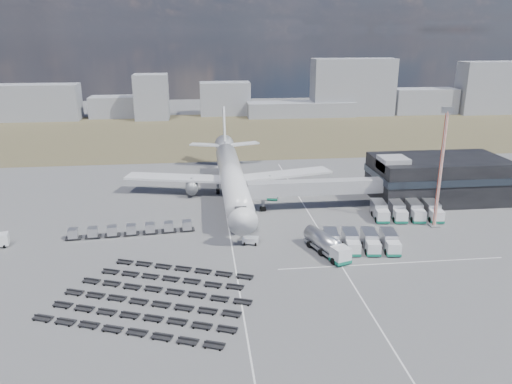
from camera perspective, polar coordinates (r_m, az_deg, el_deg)
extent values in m
plane|color=#565659|center=(91.22, -1.42, -6.75)|extent=(420.00, 420.00, 0.00)
cube|color=#4C432D|center=(196.39, -4.38, 6.77)|extent=(420.00, 90.00, 0.01)
cube|color=silver|center=(95.63, -2.89, -5.55)|extent=(0.25, 110.00, 0.01)
cube|color=silver|center=(98.28, 7.67, -5.02)|extent=(0.25, 110.00, 0.01)
cube|color=silver|center=(89.75, 15.33, -7.87)|extent=(40.00, 0.25, 0.01)
cube|color=black|center=(124.51, 20.05, 1.44)|extent=(30.00, 16.00, 10.00)
cube|color=#262D38|center=(124.20, 20.11, 1.97)|extent=(30.40, 16.40, 1.60)
cube|color=#939399|center=(116.70, 15.42, 3.13)|extent=(6.00, 6.00, 3.00)
cube|color=#939399|center=(111.14, 6.91, 0.56)|extent=(29.80, 3.00, 3.00)
cube|color=#939399|center=(108.39, 0.07, 0.24)|extent=(4.00, 3.60, 3.40)
cylinder|color=slate|center=(109.84, 0.81, -0.92)|extent=(0.70, 0.70, 5.10)
cylinder|color=black|center=(110.54, 0.81, -1.95)|extent=(1.40, 0.90, 1.40)
cylinder|color=silver|center=(117.45, -2.78, 1.73)|extent=(5.60, 48.00, 5.60)
cone|color=silver|center=(92.38, -1.64, -2.85)|extent=(5.60, 5.00, 5.60)
cone|color=silver|center=(144.31, -3.56, 5.14)|extent=(5.60, 8.00, 5.60)
cube|color=black|center=(93.96, -1.76, -1.97)|extent=(2.20, 2.00, 0.80)
cube|color=silver|center=(122.49, -9.01, 1.63)|extent=(25.59, 11.38, 0.50)
cube|color=silver|center=(124.03, 3.07, 2.04)|extent=(25.59, 11.38, 0.50)
cylinder|color=slate|center=(120.95, -7.35, 0.65)|extent=(3.00, 5.00, 3.00)
cylinder|color=slate|center=(122.09, 1.59, 0.97)|extent=(3.00, 5.00, 3.00)
cube|color=silver|center=(146.00, -5.77, 5.40)|extent=(9.49, 5.63, 0.35)
cube|color=silver|center=(146.55, -1.45, 5.53)|extent=(9.49, 5.63, 0.35)
cube|color=silver|center=(146.09, -3.67, 7.58)|extent=(0.50, 9.06, 11.45)
cylinder|color=slate|center=(98.96, -1.90, -3.92)|extent=(0.50, 0.50, 2.50)
cylinder|color=slate|center=(122.30, -4.38, 0.38)|extent=(0.60, 0.60, 2.50)
cylinder|color=slate|center=(122.68, -1.39, 0.49)|extent=(0.60, 0.60, 2.50)
cylinder|color=black|center=(99.24, -1.90, -4.32)|extent=(0.50, 1.20, 1.20)
cube|color=gray|center=(244.39, -24.63, 9.29)|extent=(44.26, 12.00, 15.65)
cube|color=gray|center=(240.39, -15.15, 9.41)|extent=(27.58, 12.00, 9.40)
cube|color=gray|center=(230.28, -11.85, 10.60)|extent=(14.70, 12.00, 19.78)
cube|color=gray|center=(238.60, -3.57, 10.62)|extent=(23.17, 12.00, 15.10)
cube|color=gray|center=(234.56, 5.13, 9.42)|extent=(49.56, 12.00, 6.68)
cube|color=gray|center=(240.69, 11.00, 11.68)|extent=(38.07, 12.00, 25.84)
cube|color=gray|center=(255.10, 18.61, 9.83)|extent=(30.08, 12.00, 11.73)
cube|color=gray|center=(267.26, 25.59, 10.71)|extent=(34.25, 12.00, 24.19)
cube|color=silver|center=(87.06, 9.65, -7.07)|extent=(3.51, 3.51, 2.63)
cube|color=#126A51|center=(87.50, 9.61, -7.69)|extent=(3.65, 3.65, 0.57)
cylinder|color=#BABABF|center=(91.02, 7.62, -5.47)|extent=(5.56, 9.05, 2.86)
cube|color=slate|center=(91.55, 7.58, -6.22)|extent=(5.45, 9.01, 0.40)
cylinder|color=black|center=(90.38, 8.18, -6.78)|extent=(3.23, 2.18, 1.26)
cube|color=silver|center=(93.70, -0.64, -5.58)|extent=(3.31, 2.34, 1.38)
cube|color=silver|center=(119.20, 1.97, 0.11)|extent=(3.65, 6.26, 2.74)
cube|color=#126A51|center=(119.55, 1.96, -0.40)|extent=(3.77, 6.38, 0.44)
cube|color=silver|center=(90.08, 8.84, -6.36)|extent=(2.65, 2.56, 2.29)
cube|color=#126A51|center=(90.44, 8.81, -6.87)|extent=(2.77, 2.68, 0.47)
cube|color=#BABABF|center=(93.20, 8.54, -5.21)|extent=(3.06, 5.05, 2.70)
cube|color=silver|center=(90.66, 11.07, -6.32)|extent=(2.65, 2.56, 2.29)
cube|color=#126A51|center=(91.02, 11.03, -6.83)|extent=(2.77, 2.68, 0.47)
cube|color=#BABABF|center=(93.77, 10.69, -5.18)|extent=(3.06, 5.05, 2.70)
cube|color=silver|center=(91.38, 13.26, -6.28)|extent=(2.65, 2.56, 2.29)
cube|color=#126A51|center=(91.74, 13.22, -6.78)|extent=(2.77, 2.68, 0.47)
cube|color=#BABABF|center=(94.46, 12.81, -5.15)|extent=(3.06, 5.05, 2.70)
cube|color=silver|center=(92.23, 15.41, -6.23)|extent=(2.65, 2.56, 2.29)
cube|color=#126A51|center=(92.58, 15.37, -6.73)|extent=(2.77, 2.68, 0.47)
cube|color=#BABABF|center=(95.28, 14.89, -5.11)|extent=(3.06, 5.05, 2.70)
cube|color=silver|center=(106.85, 14.26, -2.69)|extent=(2.81, 2.71, 2.43)
cube|color=#126A51|center=(107.18, 14.22, -3.16)|extent=(2.93, 2.84, 0.50)
cube|color=#BABABF|center=(110.22, 13.82, -1.76)|extent=(3.24, 5.36, 2.87)
cube|color=silver|center=(107.82, 16.20, -2.67)|extent=(2.81, 2.71, 2.43)
cube|color=#126A51|center=(108.14, 16.15, -3.13)|extent=(2.93, 2.84, 0.50)
cube|color=#BABABF|center=(111.16, 15.70, -1.75)|extent=(3.24, 5.36, 2.87)
cube|color=silver|center=(108.91, 18.10, -2.64)|extent=(2.81, 2.71, 2.43)
cube|color=#126A51|center=(109.23, 18.05, -3.10)|extent=(2.93, 2.84, 0.50)
cube|color=#BABABF|center=(112.21, 17.54, -1.74)|extent=(3.24, 5.36, 2.87)
cube|color=silver|center=(110.11, 19.96, -2.62)|extent=(2.81, 2.71, 2.43)
cube|color=#126A51|center=(110.43, 19.90, -3.07)|extent=(2.93, 2.84, 0.50)
cube|color=#BABABF|center=(113.38, 19.36, -1.72)|extent=(3.24, 5.36, 2.87)
cube|color=black|center=(102.02, -20.13, -4.93)|extent=(3.07, 2.04, 0.20)
cube|color=#BABABF|center=(101.67, -20.18, -4.43)|extent=(1.95, 1.95, 1.69)
cube|color=black|center=(101.49, -18.11, -4.83)|extent=(3.07, 2.04, 0.20)
cube|color=#BABABF|center=(101.13, -18.17, -4.33)|extent=(1.95, 1.95, 1.69)
cube|color=black|center=(101.08, -16.08, -4.73)|extent=(3.07, 2.04, 0.20)
cube|color=#BABABF|center=(100.72, -16.13, -4.22)|extent=(1.95, 1.95, 1.69)
cube|color=black|center=(100.80, -14.04, -4.62)|extent=(3.07, 2.04, 0.20)
cube|color=#BABABF|center=(100.44, -14.08, -4.11)|extent=(1.95, 1.95, 1.69)
cube|color=black|center=(100.64, -11.99, -4.50)|extent=(3.07, 2.04, 0.20)
cube|color=#BABABF|center=(100.28, -12.02, -3.99)|extent=(1.95, 1.95, 1.69)
cube|color=black|center=(100.62, -9.93, -4.37)|extent=(3.07, 2.04, 0.20)
cube|color=#BABABF|center=(100.26, -9.96, -3.87)|extent=(1.95, 1.95, 1.69)
cube|color=black|center=(100.72, -7.88, -4.24)|extent=(3.07, 2.04, 0.20)
cube|color=#BABABF|center=(100.36, -7.90, -3.74)|extent=(1.95, 1.95, 1.69)
cube|color=black|center=(70.75, -14.77, -15.04)|extent=(27.21, 11.58, 0.64)
cube|color=black|center=(73.50, -13.33, -13.56)|extent=(27.21, 11.58, 0.64)
cube|color=black|center=(76.34, -12.01, -12.18)|extent=(27.21, 11.58, 0.64)
cube|color=black|center=(79.26, -10.80, -10.89)|extent=(27.21, 11.58, 0.64)
cube|color=black|center=(82.24, -9.69, -9.69)|extent=(23.87, 10.29, 0.64)
cube|color=black|center=(85.29, -8.66, -8.58)|extent=(23.87, 10.29, 0.64)
cylinder|color=red|center=(104.94, 20.33, 2.27)|extent=(0.66, 0.66, 23.49)
cube|color=slate|center=(102.57, 21.06, 8.75)|extent=(2.31, 1.31, 1.13)
cube|color=#565659|center=(108.45, 19.67, -3.63)|extent=(1.88, 1.88, 0.28)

